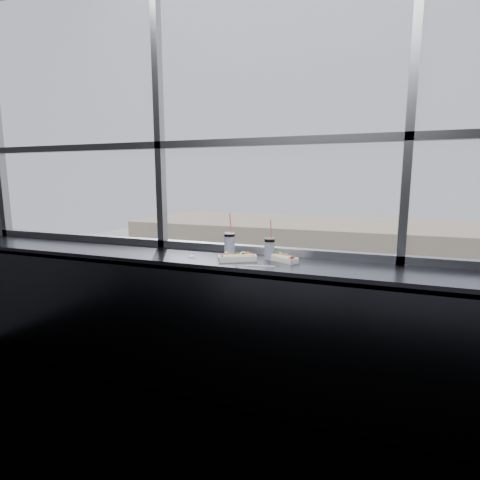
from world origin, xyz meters
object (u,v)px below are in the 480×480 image
(soda_cup_left, at_px, (230,243))
(pedestrian_c, at_px, (436,331))
(loose_straw, at_px, (261,266))
(car_near_a, at_px, (142,359))
(soda_cup_right, at_px, (269,248))
(wrapper, at_px, (192,256))
(pedestrian_b, at_px, (334,313))
(car_far_a, at_px, (213,320))
(tree_center, at_px, (373,295))
(tree_left, at_px, (263,288))
(hotdog_tray_left, at_px, (237,257))
(car_near_c, at_px, (343,401))
(pedestrian_a, at_px, (278,315))
(car_far_b, at_px, (408,346))
(hotdog_tray_right, at_px, (281,258))

(soda_cup_left, height_order, pedestrian_c, soda_cup_left)
(loose_straw, distance_m, car_near_a, 23.68)
(soda_cup_right, distance_m, wrapper, 0.62)
(loose_straw, bearing_deg, pedestrian_b, 78.34)
(car_near_a, distance_m, car_far_a, 8.11)
(pedestrian_c, distance_m, tree_center, 5.34)
(tree_left, bearing_deg, car_far_a, -127.68)
(loose_straw, xyz_separation_m, wrapper, (-0.60, 0.11, 0.01))
(car_far_a, distance_m, tree_center, 13.22)
(pedestrian_b, bearing_deg, car_near_a, -39.59)
(car_far_a, bearing_deg, tree_center, -68.14)
(hotdog_tray_left, xyz_separation_m, car_near_c, (-0.27, 16.34, -11.07))
(tree_left, bearing_deg, wrapper, -74.21)
(soda_cup_right, height_order, pedestrian_b, soda_cup_right)
(loose_straw, distance_m, car_far_a, 29.28)
(pedestrian_c, bearing_deg, loose_straw, 169.24)
(pedestrian_a, distance_m, pedestrian_b, 4.84)
(soda_cup_left, height_order, car_far_a, soda_cup_left)
(pedestrian_c, bearing_deg, tree_center, 90.49)
(pedestrian_b, distance_m, tree_left, 6.53)
(hotdog_tray_left, bearing_deg, wrapper, 151.69)
(soda_cup_left, bearing_deg, tree_center, 87.93)
(wrapper, bearing_deg, car_far_a, 114.52)
(car_far_b, bearing_deg, loose_straw, 178.79)
(loose_straw, bearing_deg, soda_cup_left, 123.54)
(hotdog_tray_right, relative_size, wrapper, 3.24)
(car_near_c, bearing_deg, tree_left, 40.77)
(hotdog_tray_right, bearing_deg, soda_cup_right, -167.27)
(car_far_b, distance_m, tree_center, 5.21)
(car_near_a, bearing_deg, car_far_b, -70.74)
(car_near_a, xyz_separation_m, pedestrian_a, (6.20, 10.91, -0.10))
(tree_left, height_order, tree_center, tree_center)
(soda_cup_left, xyz_separation_m, car_far_b, (3.53, 24.15, -10.99))
(wrapper, xyz_separation_m, pedestrian_b, (-1.83, 29.20, -10.97))
(soda_cup_right, relative_size, car_near_c, 0.05)
(car_near_c, bearing_deg, car_far_b, -17.92)
(hotdog_tray_left, height_order, tree_left, hotdog_tray_left)
(soda_cup_left, distance_m, pedestrian_c, 30.88)
(loose_straw, distance_m, tree_center, 29.76)
(soda_cup_left, bearing_deg, car_far_b, 81.70)
(wrapper, relative_size, car_far_b, 0.01)
(loose_straw, relative_size, car_near_a, 0.03)
(loose_straw, distance_m, tree_left, 31.08)
(hotdog_tray_right, relative_size, pedestrian_b, 0.13)
(tree_center, bearing_deg, pedestrian_c, 0.49)
(loose_straw, xyz_separation_m, pedestrian_a, (-6.86, 27.36, -11.03))
(pedestrian_c, bearing_deg, pedestrian_b, 84.06)
(hotdog_tray_right, bearing_deg, hotdog_tray_left, -131.22)
(soda_cup_right, xyz_separation_m, car_far_a, (-11.70, 24.20, -11.15))
(car_near_a, bearing_deg, pedestrian_a, -36.58)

